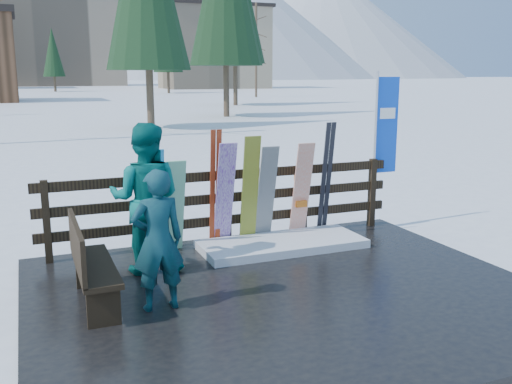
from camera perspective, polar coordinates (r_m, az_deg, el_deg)
name	(u,v)px	position (r m, az deg, el deg)	size (l,w,h in m)	color
ground	(288,297)	(6.96, 3.26, -10.46)	(700.00, 700.00, 0.00)	white
deck	(288,294)	(6.95, 3.26, -10.16)	(6.00, 5.00, 0.08)	black
fence	(227,200)	(8.69, -2.91, -0.83)	(5.60, 0.10, 1.15)	black
snow_patch	(282,244)	(8.54, 2.63, -5.21)	(2.44, 1.00, 0.12)	white
bench	(88,262)	(6.60, -16.44, -6.72)	(0.41, 1.50, 0.97)	black
snowboard_0	(155,203)	(8.16, -10.10, -1.06)	(0.27, 0.03, 1.54)	#2A9FE4
snowboard_1	(174,206)	(8.24, -8.18, -1.44)	(0.29, 0.03, 1.42)	white
snowboard_2	(250,190)	(8.55, -0.61, 0.16)	(0.25, 0.03, 1.68)	#FCFF35
snowboard_3	(225,195)	(8.43, -3.14, -0.30)	(0.27, 0.03, 1.63)	silver
snowboard_4	(266,194)	(8.67, 1.02, -0.22)	(0.28, 0.03, 1.54)	black
snowboard_5	(302,191)	(8.92, 4.58, 0.15)	(0.28, 0.03, 1.55)	silver
ski_pair_a	(215,189)	(8.43, -4.09, 0.32)	(0.16, 0.19, 1.77)	#A63314
ski_pair_b	(326,179)	(9.17, 7.03, 1.34)	(0.17, 0.27, 1.82)	black
rental_flag	(384,131)	(9.87, 12.67, 5.97)	(0.45, 0.04, 2.60)	silver
person_front	(158,240)	(6.28, -9.80, -4.77)	(0.57, 0.38, 1.57)	#11514D
person_back	(146,199)	(7.46, -10.97, -0.65)	(0.95, 0.74, 1.95)	#065F5B
resort_buildings	(37,36)	(121.49, -21.01, 14.39)	(73.00, 87.60, 22.60)	tan
trees	(120,35)	(52.42, -13.47, 15.01)	(41.94, 68.72, 13.81)	#382B1E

